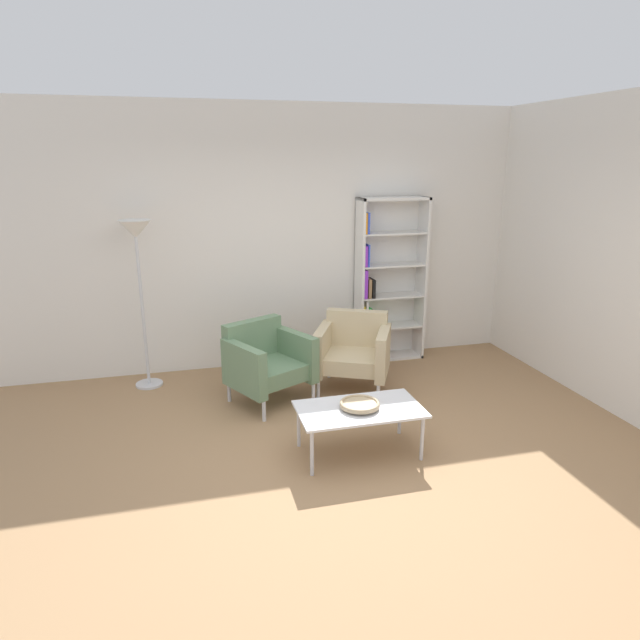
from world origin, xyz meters
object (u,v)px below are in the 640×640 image
Objects in this scene: armchair_corner_red at (266,361)px; armchair_spare_guest at (354,350)px; coffee_table_low at (359,412)px; bookshelf_tall at (385,283)px; decorative_bowl at (360,404)px; floor_lamp_torchiere at (137,250)px.

armchair_spare_guest is at bearing -22.00° from armchair_corner_red.
coffee_table_low is at bearing -79.71° from armchair_spare_guest.
bookshelf_tall is 2.40m from coffee_table_low.
decorative_bowl is 1.34m from armchair_corner_red.
decorative_bowl is at bearing -115.45° from bookshelf_tall.
coffee_table_low is 1.35m from armchair_spare_guest.
armchair_spare_guest is (0.37, 1.30, -0.02)m from decorative_bowl.
armchair_corner_red reaches higher than coffee_table_low.
floor_lamp_torchiere is (-1.71, 1.91, 1.08)m from coffee_table_low.
armchair_spare_guest and armchair_corner_red have the same top height.
armchair_corner_red is 0.53× the size of floor_lamp_torchiere.
decorative_bowl is (-0.00, 0.00, 0.07)m from coffee_table_low.
armchair_spare_guest is at bearing -128.15° from bookshelf_tall.
bookshelf_tall is at bearing 64.55° from coffee_table_low.
floor_lamp_torchiere is at bearing -175.75° from bookshelf_tall.
bookshelf_tall reaches higher than decorative_bowl.
floor_lamp_torchiere reaches higher than decorative_bowl.
bookshelf_tall is 2.06× the size of armchair_corner_red.
floor_lamp_torchiere reaches higher than coffee_table_low.
bookshelf_tall is 1.86m from armchair_corner_red.
armchair_corner_red is at bearing 114.44° from decorative_bowl.
bookshelf_tall is at bearing 4.25° from floor_lamp_torchiere.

